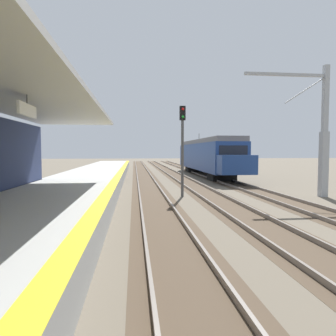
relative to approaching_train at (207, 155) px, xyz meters
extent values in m
cube|color=#A8A8A3|center=(-11.20, -17.76, -1.73)|extent=(5.00, 80.00, 0.90)
cube|color=yellow|center=(-8.95, -17.76, -1.27)|extent=(0.50, 80.00, 0.01)
cube|color=white|center=(-10.90, -22.38, 1.64)|extent=(0.08, 1.40, 0.36)
cylinder|color=#333333|center=(-10.90, -22.38, 1.96)|extent=(0.03, 0.03, 0.27)
cube|color=#4C3D2D|center=(-6.80, -13.76, -2.17)|extent=(2.34, 120.00, 0.01)
cube|color=slate|center=(-7.52, -13.76, -2.09)|extent=(0.08, 120.00, 0.15)
cube|color=slate|center=(-6.08, -13.76, -2.09)|extent=(0.08, 120.00, 0.15)
cube|color=#4C3D2D|center=(-3.40, -13.76, -2.17)|extent=(2.34, 120.00, 0.01)
cube|color=slate|center=(-4.12, -13.76, -2.09)|extent=(0.08, 120.00, 0.15)
cube|color=slate|center=(-2.68, -13.76, -2.09)|extent=(0.08, 120.00, 0.15)
cube|color=#4C3D2D|center=(0.00, -13.76, -2.17)|extent=(2.34, 120.00, 0.01)
cube|color=slate|center=(-0.72, -13.76, -2.09)|extent=(0.08, 120.00, 0.15)
cube|color=slate|center=(0.72, -13.76, -2.09)|extent=(0.08, 120.00, 0.15)
cube|color=navy|center=(0.00, 0.38, -0.11)|extent=(2.90, 18.00, 2.70)
cube|color=slate|center=(0.00, 0.38, 1.46)|extent=(2.67, 18.00, 0.44)
cube|color=black|center=(0.00, -8.64, 0.30)|extent=(2.32, 0.06, 1.21)
cube|color=navy|center=(0.00, -9.42, -0.58)|extent=(2.78, 1.60, 1.49)
cube|color=black|center=(1.46, 0.38, 0.30)|extent=(0.04, 15.84, 0.86)
cylinder|color=#333333|center=(0.00, 3.98, 2.13)|extent=(0.06, 0.06, 0.90)
cube|color=black|center=(0.00, -5.47, -1.82)|extent=(2.18, 2.20, 0.72)
cube|color=black|center=(0.00, 6.23, -1.82)|extent=(2.18, 2.20, 0.72)
cylinder|color=#4C4C4C|center=(-5.06, -14.57, 0.02)|extent=(0.16, 0.16, 4.40)
cube|color=black|center=(-5.06, -14.57, 2.62)|extent=(0.32, 0.24, 0.80)
sphere|color=red|center=(-5.06, -14.71, 2.84)|extent=(0.16, 0.16, 0.16)
sphere|color=green|center=(-5.06, -14.71, 2.40)|extent=(0.16, 0.16, 0.16)
cube|color=#9EA3A8|center=(3.03, -15.49, -0.30)|extent=(0.40, 0.40, 3.75)
cube|color=#9EA3A8|center=(3.03, -15.49, 3.45)|extent=(0.28, 0.28, 3.75)
cube|color=#9EA3A8|center=(0.63, -15.49, 4.72)|extent=(4.80, 0.16, 0.16)
cylinder|color=#9EA3A8|center=(1.83, -15.49, 3.92)|extent=(2.47, 0.07, 1.60)
camera|label=1|loc=(-7.83, -31.53, 0.46)|focal=31.91mm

